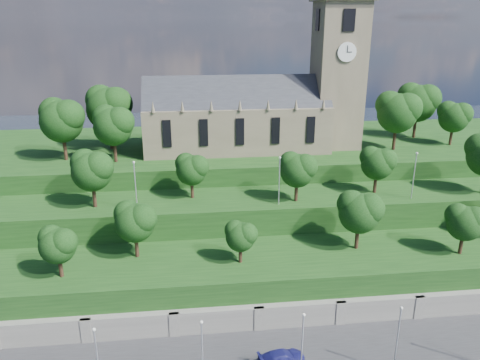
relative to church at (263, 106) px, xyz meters
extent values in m
cube|color=slate|center=(-0.79, -33.98, -20.02)|extent=(160.00, 2.00, 5.00)
cube|color=slate|center=(-25.79, -34.78, -20.02)|extent=(1.20, 0.60, 5.00)
cube|color=slate|center=(-15.79, -34.78, -20.02)|extent=(1.20, 0.60, 5.00)
cube|color=slate|center=(-5.79, -34.78, -20.02)|extent=(1.20, 0.60, 5.00)
cube|color=slate|center=(4.21, -34.78, -20.02)|extent=(1.20, 0.60, 5.00)
cube|color=slate|center=(14.21, -34.78, -20.02)|extent=(1.20, 0.60, 5.00)
cube|color=#163B13|center=(-0.79, -27.98, -18.52)|extent=(160.00, 12.00, 8.00)
cube|color=#163B13|center=(-0.79, -16.98, -16.52)|extent=(160.00, 10.00, 12.00)
cube|color=#163B13|center=(-0.79, 4.02, -15.02)|extent=(160.00, 32.00, 15.00)
cube|color=brown|center=(-4.79, 0.02, -3.52)|extent=(32.00, 12.00, 8.00)
cube|color=#25272D|center=(-4.79, 0.02, 0.48)|extent=(32.00, 10.18, 10.18)
cone|color=brown|center=(-18.79, -5.98, 1.38)|extent=(0.70, 0.70, 1.80)
cone|color=brown|center=(-14.12, -5.98, 1.38)|extent=(0.70, 0.70, 1.80)
cone|color=brown|center=(-9.46, -5.98, 1.38)|extent=(0.70, 0.70, 1.80)
cone|color=brown|center=(-4.79, -5.98, 1.38)|extent=(0.70, 0.70, 1.80)
cone|color=brown|center=(-0.12, -5.98, 1.38)|extent=(0.70, 0.70, 1.80)
cone|color=brown|center=(4.54, -5.98, 1.38)|extent=(0.70, 0.70, 1.80)
cone|color=brown|center=(9.21, -5.98, 1.38)|extent=(0.70, 0.70, 1.80)
cube|color=black|center=(-16.79, -6.06, -3.02)|extent=(1.40, 0.25, 4.50)
cube|color=black|center=(-10.79, -6.06, -3.02)|extent=(1.40, 0.25, 4.50)
cube|color=black|center=(-4.79, -6.06, -3.02)|extent=(1.40, 0.25, 4.50)
cube|color=black|center=(1.21, -6.06, -3.02)|extent=(1.40, 0.25, 4.50)
cube|color=black|center=(7.21, -6.06, -3.02)|extent=(1.40, 0.25, 4.50)
cube|color=brown|center=(13.21, 0.02, 4.98)|extent=(8.00, 8.00, 25.00)
cube|color=black|center=(13.21, -4.06, 14.48)|extent=(2.00, 0.25, 3.50)
cube|color=black|center=(13.21, 4.10, 14.48)|extent=(2.00, 0.25, 3.50)
cube|color=black|center=(9.13, 0.02, 14.48)|extent=(0.25, 2.00, 3.50)
cube|color=black|center=(17.29, 0.02, 14.48)|extent=(0.25, 2.00, 3.50)
cylinder|color=white|center=(13.21, -4.10, 9.48)|extent=(3.20, 0.30, 3.20)
cylinder|color=white|center=(17.33, 0.02, 9.48)|extent=(0.30, 3.20, 3.20)
cube|color=black|center=(13.21, -4.28, 9.98)|extent=(0.12, 0.05, 1.10)
cube|color=black|center=(13.61, -4.28, 9.48)|extent=(0.80, 0.05, 0.12)
cylinder|color=black|center=(-29.08, -29.98, -13.13)|extent=(0.48, 0.48, 2.78)
sphere|color=black|center=(-29.08, -29.98, -10.44)|extent=(4.33, 4.33, 4.33)
sphere|color=black|center=(-28.22, -30.42, -9.79)|extent=(3.24, 3.24, 3.24)
sphere|color=black|center=(-29.84, -29.44, -9.58)|extent=(3.03, 3.03, 3.03)
cylinder|color=black|center=(-20.51, -25.98, -12.89)|extent=(0.51, 0.51, 3.26)
sphere|color=black|center=(-20.51, -25.98, -9.73)|extent=(5.08, 5.08, 5.08)
sphere|color=black|center=(-19.50, -26.49, -8.97)|extent=(3.81, 3.81, 3.81)
sphere|color=black|center=(-21.40, -25.35, -8.72)|extent=(3.55, 3.55, 3.55)
cylinder|color=black|center=(-7.35, -28.98, -13.32)|extent=(0.47, 0.47, 2.40)
sphere|color=black|center=(-7.35, -28.98, -11.00)|extent=(3.73, 3.73, 3.73)
sphere|color=black|center=(-6.60, -29.36, -10.44)|extent=(2.80, 2.80, 2.80)
sphere|color=black|center=(-8.00, -28.52, -10.25)|extent=(2.61, 2.61, 2.61)
cylinder|color=black|center=(8.59, -26.98, -12.78)|extent=(0.51, 0.51, 3.47)
sphere|color=black|center=(8.59, -26.98, -9.42)|extent=(5.41, 5.41, 5.41)
sphere|color=black|center=(9.67, -27.53, -8.61)|extent=(4.05, 4.05, 4.05)
sphere|color=black|center=(7.64, -26.31, -8.34)|extent=(3.78, 3.78, 3.78)
cylinder|color=black|center=(21.65, -29.98, -13.05)|extent=(0.49, 0.49, 2.95)
sphere|color=black|center=(21.65, -29.98, -10.20)|extent=(4.58, 4.58, 4.58)
sphere|color=black|center=(22.56, -30.44, -9.51)|extent=(3.44, 3.44, 3.44)
sphere|color=black|center=(20.84, -29.41, -9.28)|extent=(3.21, 3.21, 3.21)
cylinder|color=black|center=(-26.83, -17.98, -8.73)|extent=(0.52, 0.52, 3.58)
sphere|color=black|center=(-26.83, -17.98, -5.27)|extent=(5.57, 5.57, 5.57)
sphere|color=black|center=(-25.71, -18.54, -4.43)|extent=(4.18, 4.18, 4.18)
sphere|color=black|center=(-27.80, -17.29, -4.16)|extent=(3.90, 3.90, 3.90)
cylinder|color=black|center=(-13.07, -15.98, -9.06)|extent=(0.49, 0.49, 2.91)
sphere|color=black|center=(-13.07, -15.98, -6.25)|extent=(4.53, 4.53, 4.53)
sphere|color=black|center=(-12.16, -16.44, -5.57)|extent=(3.40, 3.40, 3.40)
sphere|color=black|center=(-13.86, -15.42, -5.34)|extent=(3.17, 3.17, 3.17)
cylinder|color=black|center=(1.98, -18.98, -8.94)|extent=(0.50, 0.50, 3.16)
sphere|color=black|center=(1.98, -18.98, -5.89)|extent=(4.91, 4.91, 4.91)
sphere|color=black|center=(2.97, -19.48, -5.15)|extent=(3.69, 3.69, 3.69)
sphere|color=black|center=(1.12, -18.37, -4.91)|extent=(3.44, 3.44, 3.44)
cylinder|color=black|center=(14.74, -16.98, -8.97)|extent=(0.50, 0.50, 3.10)
sphere|color=black|center=(14.74, -16.98, -5.97)|extent=(4.83, 4.83, 4.83)
sphere|color=black|center=(15.71, -17.47, -5.25)|extent=(3.62, 3.62, 3.62)
sphere|color=black|center=(13.90, -16.38, -5.01)|extent=(3.38, 3.38, 3.38)
sphere|color=black|center=(29.96, -18.22, -3.48)|extent=(4.31, 4.31, 4.31)
cylinder|color=black|center=(-33.65, -3.98, -5.31)|extent=(0.56, 0.56, 4.43)
sphere|color=black|center=(-33.65, -3.98, -1.03)|extent=(6.89, 6.89, 6.89)
sphere|color=black|center=(-32.28, -4.67, 0.01)|extent=(5.17, 5.17, 5.17)
sphere|color=black|center=(-34.86, -3.12, 0.35)|extent=(4.82, 4.82, 4.82)
cylinder|color=black|center=(-27.05, 2.02, -5.07)|extent=(0.58, 0.58, 4.90)
sphere|color=black|center=(-27.05, 2.02, -0.34)|extent=(7.62, 7.62, 7.62)
sphere|color=black|center=(-25.52, 1.25, 0.81)|extent=(5.72, 5.72, 5.72)
sphere|color=black|center=(-28.38, 2.97, 1.19)|extent=(5.33, 5.33, 5.33)
cylinder|color=black|center=(-25.29, -5.98, -5.52)|extent=(0.54, 0.54, 4.00)
sphere|color=black|center=(-25.29, -5.98, -1.65)|extent=(6.22, 6.22, 6.22)
sphere|color=black|center=(-24.04, -6.61, -0.72)|extent=(4.67, 4.67, 4.67)
sphere|color=black|center=(-26.38, -5.21, -0.41)|extent=(4.36, 4.36, 4.36)
cylinder|color=black|center=(23.15, -3.98, -5.29)|extent=(0.56, 0.56, 4.47)
sphere|color=black|center=(23.15, -3.98, -0.97)|extent=(6.95, 6.95, 6.95)
sphere|color=black|center=(24.54, -4.68, 0.07)|extent=(5.21, 5.21, 5.21)
sphere|color=black|center=(21.94, -3.12, 0.42)|extent=(4.86, 4.86, 4.86)
cylinder|color=black|center=(30.83, 4.02, -5.23)|extent=(0.56, 0.56, 4.59)
sphere|color=black|center=(30.83, 4.02, -0.79)|extent=(7.14, 7.14, 7.14)
sphere|color=black|center=(32.26, 3.30, 0.28)|extent=(5.35, 5.35, 5.35)
sphere|color=black|center=(29.59, 4.91, 0.63)|extent=(5.00, 5.00, 5.00)
cylinder|color=black|center=(35.03, -1.98, -5.79)|extent=(0.51, 0.51, 3.47)
sphere|color=black|center=(35.03, -1.98, -2.43)|extent=(5.40, 5.40, 5.40)
sphere|color=black|center=(36.11, -2.52, -1.62)|extent=(4.05, 4.05, 4.05)
sphere|color=black|center=(34.08, -1.31, -1.35)|extent=(3.78, 3.78, 3.78)
sphere|color=silver|center=(-22.79, -43.48, -12.63)|extent=(0.36, 0.36, 0.36)
cylinder|color=#B2B2B7|center=(-12.79, -43.48, -16.64)|extent=(0.16, 0.16, 7.77)
sphere|color=silver|center=(-12.79, -43.48, -12.63)|extent=(0.36, 0.36, 0.36)
cylinder|color=#B2B2B7|center=(-2.79, -43.48, -16.64)|extent=(0.16, 0.16, 7.77)
sphere|color=silver|center=(-2.79, -43.48, -12.63)|extent=(0.36, 0.36, 0.36)
cylinder|color=#B2B2B7|center=(7.21, -43.48, -16.64)|extent=(0.16, 0.16, 7.77)
sphere|color=silver|center=(7.21, -43.48, -12.63)|extent=(0.36, 0.36, 0.36)
cylinder|color=#B2B2B7|center=(-20.79, -19.98, -7.10)|extent=(0.16, 0.16, 6.84)
sphere|color=silver|center=(-20.79, -19.98, -3.56)|extent=(0.36, 0.36, 0.36)
cylinder|color=#B2B2B7|center=(-0.79, -19.98, -7.10)|extent=(0.16, 0.16, 6.84)
sphere|color=silver|center=(-0.79, -19.98, -3.56)|extent=(0.36, 0.36, 0.36)
cylinder|color=#B2B2B7|center=(19.21, -19.98, -7.10)|extent=(0.16, 0.16, 6.84)
sphere|color=silver|center=(19.21, -19.98, -3.56)|extent=(0.36, 0.36, 0.36)
imported|color=navy|center=(-4.25, -40.87, -19.76)|extent=(5.52, 3.05, 1.51)
camera|label=1|loc=(-13.39, -81.32, 14.89)|focal=35.00mm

